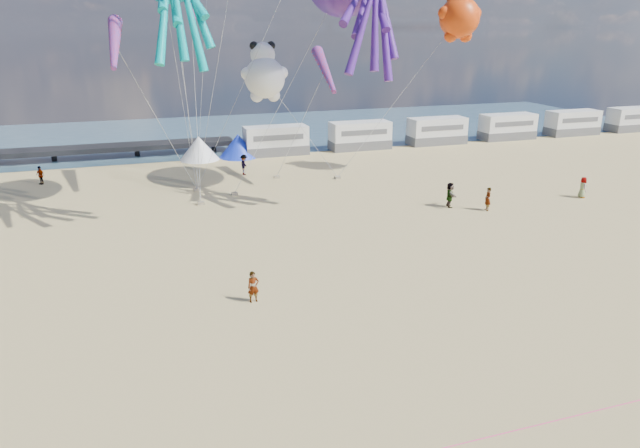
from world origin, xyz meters
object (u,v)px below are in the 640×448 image
Objects in this scene: motorhome_5 at (633,119)px; motorhome_2 at (437,131)px; sandbag_c at (338,177)px; windsock_left at (191,7)px; beachgoer_5 at (488,199)px; kite_panda at (265,78)px; tent_white at (199,148)px; sandbag_e at (197,190)px; tent_blue at (238,146)px; beachgoer_3 at (40,175)px; kite_teddy_orange at (459,18)px; motorhome_0 at (276,140)px; beachgoer_2 at (244,165)px; sandbag_b at (235,194)px; motorhome_3 at (507,127)px; windsock_right at (114,43)px; motorhome_1 at (360,135)px; beachgoer_0 at (583,187)px; beachgoer_4 at (450,195)px; standing_person at (253,287)px; sandbag_a at (201,203)px; sandbag_d at (277,177)px; motorhome_4 at (573,123)px.

motorhome_2 is at bearing 180.00° from motorhome_5.
sandbag_c is 0.07× the size of windsock_left.
kite_panda reaches higher than beachgoer_5.
sandbag_e is (-1.63, -11.76, -1.09)m from tent_white.
kite_panda is (-22.26, -10.07, 7.27)m from motorhome_2.
tent_blue is at bearing 180.00° from motorhome_5.
sandbag_e is (-28.63, -11.76, -1.39)m from motorhome_2.
sandbag_e is (12.43, -6.27, -0.68)m from beachgoer_3.
kite_teddy_orange reaches higher than kite_panda.
windsock_left is at bearing -159.91° from kite_teddy_orange.
motorhome_0 is 19.00m from motorhome_2.
beachgoer_2 is 0.32× the size of kite_teddy_orange.
sandbag_b is 14.39m from windsock_left.
motorhome_0 is 3.80× the size of beachgoer_5.
motorhome_3 is 1.65× the size of tent_blue.
kite_panda is 17.14m from kite_teddy_orange.
motorhome_5 is 1.65× the size of tent_blue.
motorhome_5 is 44.38m from beachgoer_5.
kite_teddy_orange is 1.06× the size of windsock_right.
kite_panda is at bearing -141.73° from motorhome_1.
beachgoer_0 is 33.15m from windsock_left.
windsock_right is at bearing 100.40° from beachgoer_4.
standing_person is 32.35m from kite_teddy_orange.
beachgoer_4 is at bearing 26.79° from standing_person.
beachgoer_0 is 3.31× the size of sandbag_e.
windsock_left reaches higher than tent_white.
windsock_left reaches higher than beachgoer_2.
windsock_right is at bearing -117.92° from tent_blue.
sandbag_a is (-19.79, 8.00, -0.76)m from beachgoer_5.
sandbag_a is at bearing -164.61° from motorhome_5.
beachgoer_4 is at bearing -64.06° from sandbag_c.
motorhome_3 reaches higher than sandbag_d.
motorhome_2 is 3.52× the size of beachgoer_4.
beachgoer_4 is at bearing -94.28° from motorhome_1.
beachgoer_3 is 17.38m from sandbag_b.
sandbag_a is at bearing 5.69° from beachgoer_3.
motorhome_1 reaches higher than sandbag_e.
motorhome_1 is 32.05m from beachgoer_3.
beachgoer_4 is 3.75× the size of sandbag_c.
motorhome_0 and motorhome_4 have the same top height.
kite_panda is (-11.11, 12.05, 7.83)m from beachgoer_4.
beachgoer_2 is at bearing -162.25° from motorhome_2.
kite_teddy_orange is (34.98, -7.66, 12.71)m from beachgoer_3.
standing_person is at bearing -88.39° from sandbag_a.
beachgoer_3 reaches higher than sandbag_c.
kite_teddy_orange reaches higher than sandbag_a.
sandbag_b and sandbag_c have the same top height.
sandbag_c is (-16.27, -11.60, -1.39)m from motorhome_2.
beachgoer_4 is at bearing -30.64° from sandbag_e.
windsock_left reaches higher than tent_blue.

